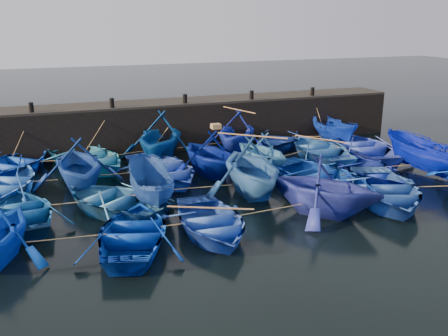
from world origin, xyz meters
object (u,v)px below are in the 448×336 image
object	(u,v)px
boat_8	(162,169)
wooden_crate	(216,126)
boat_13	(23,211)
boat_0	(11,164)

from	to	relation	value
boat_8	wooden_crate	xyz separation A→B (m)	(2.65, 0.06, 1.81)
boat_8	wooden_crate	bearing A→B (deg)	-10.84
boat_8	boat_13	bearing A→B (deg)	-165.50
boat_0	boat_8	size ratio (longest dim) A/B	0.96
boat_0	boat_13	distance (m)	6.33
boat_8	wooden_crate	distance (m)	3.20
boat_0	boat_13	xyz separation A→B (m)	(0.67, -6.29, -0.08)
boat_0	boat_8	bearing A→B (deg)	-165.86
boat_8	boat_13	distance (m)	6.55
boat_0	boat_8	world-z (taller)	boat_8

